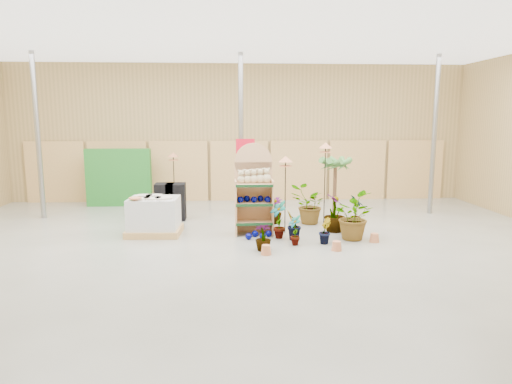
# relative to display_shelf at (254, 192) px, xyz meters

# --- Properties ---
(room) EXTENTS (15.20, 12.10, 4.70)m
(room) POSITION_rel_display_shelf_xyz_m (-0.24, -0.61, 1.23)
(room) COLOR slate
(room) RESTS_ON ground
(display_shelf) EXTENTS (0.91, 0.57, 2.16)m
(display_shelf) POSITION_rel_display_shelf_xyz_m (0.00, 0.00, 0.00)
(display_shelf) COLOR tan
(display_shelf) RESTS_ON ground
(teddy_bears) EXTENTS (0.80, 0.22, 0.35)m
(teddy_bears) POSITION_rel_display_shelf_xyz_m (0.03, -0.10, 0.38)
(teddy_bears) COLOR #C6B589
(teddy_bears) RESTS_ON display_shelf
(gazing_balls_shelf) EXTENTS (0.79, 0.27, 0.15)m
(gazing_balls_shelf) POSITION_rel_display_shelf_xyz_m (0.00, -0.13, -0.14)
(gazing_balls_shelf) COLOR #000460
(gazing_balls_shelf) RESTS_ON display_shelf
(gazing_balls_floor) EXTENTS (0.63, 0.39, 0.15)m
(gazing_balls_floor) POSITION_rel_display_shelf_xyz_m (0.09, -0.54, -0.91)
(gazing_balls_floor) COLOR #000460
(gazing_balls_floor) RESTS_ON ground
(pallet_stack) EXTENTS (1.29, 1.10, 0.92)m
(pallet_stack) POSITION_rel_display_shelf_xyz_m (-2.37, -0.02, -0.54)
(pallet_stack) COLOR tan
(pallet_stack) RESTS_ON ground
(charcoal_planters) EXTENTS (0.80, 0.50, 1.00)m
(charcoal_planters) POSITION_rel_display_shelf_xyz_m (-2.18, 1.54, -0.49)
(charcoal_planters) COLOR black
(charcoal_planters) RESTS_ON ground
(trellis_stock) EXTENTS (2.00, 0.30, 1.80)m
(trellis_stock) POSITION_rel_display_shelf_xyz_m (-4.04, 3.68, -0.09)
(trellis_stock) COLOR #206E22
(trellis_stock) RESTS_ON ground
(offer_sign) EXTENTS (0.50, 0.08, 2.20)m
(offer_sign) POSITION_rel_display_shelf_xyz_m (-0.14, 1.46, 0.58)
(offer_sign) COLOR gray
(offer_sign) RESTS_ON ground
(bird_table_front) EXTENTS (0.34, 0.34, 1.86)m
(bird_table_front) POSITION_rel_display_shelf_xyz_m (0.75, -0.05, 0.74)
(bird_table_front) COLOR black
(bird_table_front) RESTS_ON ground
(bird_table_right) EXTENTS (0.34, 0.34, 2.14)m
(bird_table_right) POSITION_rel_display_shelf_xyz_m (1.84, 0.59, 1.00)
(bird_table_right) COLOR black
(bird_table_right) RESTS_ON ground
(bird_table_back) EXTENTS (0.34, 0.34, 1.72)m
(bird_table_back) POSITION_rel_display_shelf_xyz_m (-2.28, 3.25, 0.60)
(bird_table_back) COLOR black
(bird_table_back) RESTS_ON ground
(palm) EXTENTS (0.70, 0.70, 1.80)m
(palm) POSITION_rel_display_shelf_xyz_m (2.30, 1.42, 0.55)
(palm) COLOR brown
(palm) RESTS_ON ground
(potted_plant_0) EXTENTS (0.48, 0.55, 0.87)m
(potted_plant_0) POSITION_rel_display_shelf_xyz_m (0.55, -0.54, -0.55)
(potted_plant_0) COLOR #407833
(potted_plant_0) RESTS_ON ground
(potted_plant_1) EXTENTS (0.48, 0.50, 0.71)m
(potted_plant_1) POSITION_rel_display_shelf_xyz_m (0.86, -0.77, -0.63)
(potted_plant_1) COLOR #407833
(potted_plant_1) RESTS_ON ground
(potted_plant_3) EXTENTS (0.56, 0.56, 0.93)m
(potted_plant_3) POSITION_rel_display_shelf_xyz_m (1.98, -0.02, -0.52)
(potted_plant_3) COLOR #407833
(potted_plant_3) RESTS_ON ground
(potted_plant_4) EXTENTS (0.35, 0.46, 0.80)m
(potted_plant_4) POSITION_rel_display_shelf_xyz_m (2.67, 0.60, -0.59)
(potted_plant_4) COLOR #407833
(potted_plant_4) RESTS_ON ground
(potted_plant_5) EXTENTS (0.30, 0.35, 0.58)m
(potted_plant_5) POSITION_rel_display_shelf_xyz_m (0.31, 0.59, -0.70)
(potted_plant_5) COLOR #407833
(potted_plant_5) RESTS_ON ground
(potted_plant_6) EXTENTS (1.09, 1.00, 1.02)m
(potted_plant_6) POSITION_rel_display_shelf_xyz_m (1.48, 0.83, -0.48)
(potted_plant_6) COLOR #407833
(potted_plant_6) RESTS_ON ground
(potted_plant_7) EXTENTS (0.34, 0.34, 0.58)m
(potted_plant_7) POSITION_rel_display_shelf_xyz_m (0.12, -1.53, -0.70)
(potted_plant_7) COLOR #407833
(potted_plant_7) RESTS_ON ground
(potted_plant_8) EXTENTS (0.34, 0.41, 0.67)m
(potted_plant_8) POSITION_rel_display_shelf_xyz_m (0.84, -1.15, -0.65)
(potted_plant_8) COLOR #407833
(potted_plant_8) RESTS_ON ground
(potted_plant_9) EXTENTS (0.32, 0.37, 0.58)m
(potted_plant_9) POSITION_rel_display_shelf_xyz_m (1.52, -1.06, -0.70)
(potted_plant_9) COLOR #407833
(potted_plant_9) RESTS_ON ground
(potted_plant_10) EXTENTS (0.87, 1.00, 1.08)m
(potted_plant_10) POSITION_rel_display_shelf_xyz_m (2.20, -0.71, -0.45)
(potted_plant_10) COLOR #407833
(potted_plant_10) RESTS_ON ground
(potted_plant_11) EXTENTS (0.54, 0.54, 0.69)m
(potted_plant_11) POSITION_rel_display_shelf_xyz_m (0.60, 0.96, -0.64)
(potted_plant_11) COLOR #407833
(potted_plant_11) RESTS_ON ground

